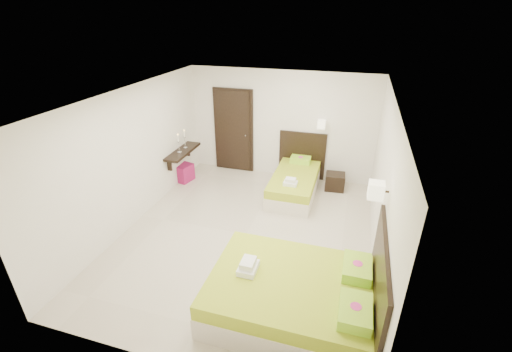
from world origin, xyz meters
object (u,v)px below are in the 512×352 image
(nightstand, at_px, (335,182))
(ottoman, at_px, (183,172))
(bed_single, at_px, (295,181))
(bed_double, at_px, (297,294))

(nightstand, relative_size, ottoman, 1.06)
(nightstand, distance_m, ottoman, 3.68)
(bed_single, xyz_separation_m, ottoman, (-2.76, -0.16, -0.08))
(bed_single, bearing_deg, nightstand, 25.88)
(bed_single, relative_size, ottoman, 4.55)
(bed_double, bearing_deg, ottoman, 136.35)
(bed_single, relative_size, bed_double, 0.85)
(bed_single, bearing_deg, bed_double, -79.08)
(bed_single, height_order, nightstand, bed_single)
(bed_double, distance_m, nightstand, 3.86)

